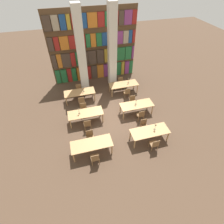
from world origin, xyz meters
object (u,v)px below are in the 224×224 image
Objects in this scene: reading_table_1 at (150,132)px; chair_3 at (144,125)px; reading_table_0 at (92,145)px; chair_0 at (95,158)px; chair_10 at (127,92)px; reading_table_4 at (80,93)px; chair_7 at (133,101)px; reading_table_5 at (124,85)px; reading_table_3 at (137,105)px; chair_9 at (79,90)px; pillar_left at (81,52)px; pillar_center at (112,49)px; desk_lamp_4 at (128,79)px; reading_table_2 at (86,114)px; chair_6 at (141,115)px; desk_lamp_1 at (79,110)px; chair_8 at (82,101)px; desk_lamp_2 at (136,101)px; desk_lamp_0 at (155,126)px; desk_lamp_3 at (83,88)px; chair_5 at (84,109)px; chair_4 at (87,124)px; chair_11 at (121,82)px; chair_2 at (154,144)px; chair_1 at (90,137)px.

reading_table_1 is 0.75m from chair_3.
chair_0 is (0.02, -0.72, -0.21)m from reading_table_0.
reading_table_4 is at bearing 170.28° from chair_10.
chair_7 is 1.82m from reading_table_5.
chair_9 reaches higher than reading_table_3.
pillar_left is at bearing -63.59° from chair_3.
pillar_center reaches higher than desk_lamp_4.
reading_table_0 is 2.45m from reading_table_2.
reading_table_3 is 2.52× the size of chair_7.
reading_table_5 is at bearing 91.76° from chair_6.
reading_table_0 is 5.47m from chair_9.
chair_8 is (0.32, 1.55, -0.59)m from desk_lamp_1.
chair_6 is at bearing 25.31° from reading_table_0.
desk_lamp_2 reaches higher than reading_table_0.
chair_10 is at bearing 55.33° from chair_0.
desk_lamp_0 is 0.92× the size of desk_lamp_3.
chair_5 reaches higher than reading_table_2.
chair_4 is 1.00× the size of chair_11.
reading_table_0 is at bearing 167.79° from chair_2.
reading_table_2 is at bearing -28.05° from chair_3.
desk_lamp_2 reaches higher than reading_table_3.
reading_table_0 is at bearing -127.27° from desk_lamp_4.
chair_7 is (3.42, 1.35, 0.00)m from chair_4.
chair_7 is 1.00× the size of chair_9.
chair_1 reaches higher than reading_table_0.
desk_lamp_0 reaches higher than chair_8.
chair_2 is at bearing -58.77° from reading_table_4.
desk_lamp_2 is at bearing -81.63° from pillar_center.
chair_3 is 4.66m from chair_8.
pillar_center reaches higher than chair_10.
desk_lamp_0 is 5.95m from reading_table_4.
reading_table_0 is at bearing 41.62° from chair_7.
reading_table_2 is 2.52× the size of chair_5.
desk_lamp_4 is (3.73, 0.90, 0.60)m from chair_8.
chair_4 and chair_8 have the same top height.
reading_table_3 is 5.25× the size of desk_lamp_2.
pillar_center is 6.95× the size of chair_7.
pillar_left is at bearing 126.44° from desk_lamp_2.
chair_9 is at bearing 90.00° from chair_8.
chair_6 is 1.44m from chair_7.
pillar_left is 6.95× the size of chair_7.
reading_table_0 is 4.74m from desk_lamp_3.
reading_table_1 is at bearing 91.31° from chair_3.
chair_2 is (0.47, -6.92, -2.54)m from pillar_center.
chair_3 is 1.85× the size of desk_lamp_4.
desk_lamp_3 is at bearing 75.14° from desk_lamp_1.
reading_table_1 is 0.47m from desk_lamp_0.
desk_lamp_2 is 0.48× the size of chair_10.
pillar_center is at bearing 112.05° from reading_table_5.
chair_2 is at bearing 156.36° from chair_1.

